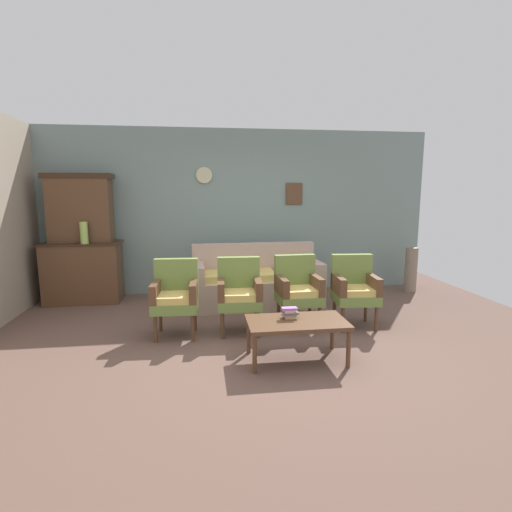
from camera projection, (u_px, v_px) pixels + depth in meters
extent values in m
plane|color=brown|center=(266.00, 349.00, 4.34)|extent=(7.68, 7.68, 0.00)
cube|color=gray|center=(241.00, 212.00, 6.68)|extent=(6.40, 0.06, 2.70)
cube|color=brown|center=(294.00, 194.00, 6.71)|extent=(0.28, 0.02, 0.36)
cylinder|color=beige|center=(204.00, 175.00, 6.46)|extent=(0.26, 0.03, 0.26)
cube|color=brown|center=(83.00, 273.00, 6.12)|extent=(1.10, 0.52, 0.90)
cube|color=#342115|center=(81.00, 243.00, 6.05)|extent=(1.16, 0.55, 0.03)
cube|color=brown|center=(80.00, 211.00, 6.04)|extent=(0.90, 0.36, 0.95)
cube|color=#342115|center=(78.00, 176.00, 5.96)|extent=(0.99, 0.38, 0.08)
cylinder|color=#A3C55D|center=(84.00, 233.00, 5.85)|extent=(0.11, 0.11, 0.33)
cube|color=tan|center=(257.00, 291.00, 5.98)|extent=(1.92, 0.85, 0.42)
cube|color=tan|center=(254.00, 258.00, 6.22)|extent=(1.90, 0.21, 0.48)
cube|color=tan|center=(313.00, 268.00, 6.07)|extent=(0.18, 0.80, 0.24)
cube|color=tan|center=(198.00, 272.00, 5.78)|extent=(0.18, 0.80, 0.24)
cube|color=tan|center=(294.00, 274.00, 5.99)|extent=(0.51, 0.57, 0.10)
cube|color=tan|center=(257.00, 275.00, 5.90)|extent=(0.51, 0.57, 0.10)
cube|color=tan|center=(220.00, 276.00, 5.81)|extent=(0.51, 0.57, 0.10)
cube|color=olive|center=(175.00, 305.00, 4.67)|extent=(0.54, 0.51, 0.12)
cube|color=tan|center=(175.00, 298.00, 4.64)|extent=(0.46, 0.43, 0.10)
cube|color=olive|center=(176.00, 277.00, 4.82)|extent=(0.52, 0.13, 0.46)
cube|color=brown|center=(194.00, 291.00, 4.67)|extent=(0.11, 0.48, 0.22)
cube|color=brown|center=(156.00, 291.00, 4.63)|extent=(0.11, 0.48, 0.22)
cylinder|color=brown|center=(193.00, 328.00, 4.54)|extent=(0.04, 0.04, 0.32)
cylinder|color=brown|center=(155.00, 329.00, 4.51)|extent=(0.04, 0.04, 0.32)
cylinder|color=brown|center=(195.00, 317.00, 4.92)|extent=(0.04, 0.04, 0.32)
cylinder|color=brown|center=(160.00, 318.00, 4.88)|extent=(0.04, 0.04, 0.32)
cube|color=olive|center=(240.00, 302.00, 4.79)|extent=(0.54, 0.51, 0.12)
cube|color=tan|center=(240.00, 295.00, 4.76)|extent=(0.46, 0.43, 0.10)
cube|color=olive|center=(239.00, 275.00, 4.94)|extent=(0.52, 0.13, 0.46)
cube|color=brown|center=(258.00, 288.00, 4.78)|extent=(0.10, 0.48, 0.22)
cube|color=brown|center=(221.00, 289.00, 4.74)|extent=(0.10, 0.48, 0.22)
cylinder|color=brown|center=(258.00, 324.00, 4.66)|extent=(0.04, 0.04, 0.32)
cylinder|color=brown|center=(222.00, 326.00, 4.62)|extent=(0.04, 0.04, 0.32)
cylinder|color=brown|center=(255.00, 314.00, 5.03)|extent=(0.04, 0.04, 0.32)
cylinder|color=brown|center=(222.00, 315.00, 4.99)|extent=(0.04, 0.04, 0.32)
cube|color=olive|center=(299.00, 298.00, 4.96)|extent=(0.54, 0.50, 0.12)
cube|color=tan|center=(299.00, 292.00, 4.93)|extent=(0.46, 0.43, 0.10)
cube|color=olive|center=(295.00, 272.00, 5.11)|extent=(0.52, 0.12, 0.46)
cube|color=brown|center=(316.00, 284.00, 4.97)|extent=(0.10, 0.48, 0.22)
cube|color=brown|center=(282.00, 286.00, 4.89)|extent=(0.10, 0.48, 0.22)
cylinder|color=brown|center=(319.00, 319.00, 4.85)|extent=(0.04, 0.04, 0.32)
cylinder|color=brown|center=(286.00, 321.00, 4.78)|extent=(0.04, 0.04, 0.32)
cylinder|color=brown|center=(310.00, 310.00, 5.22)|extent=(0.04, 0.04, 0.32)
cylinder|color=brown|center=(278.00, 312.00, 5.14)|extent=(0.04, 0.04, 0.32)
cube|color=olive|center=(355.00, 298.00, 5.00)|extent=(0.55, 0.52, 0.12)
cube|color=tan|center=(356.00, 291.00, 4.96)|extent=(0.47, 0.44, 0.10)
cube|color=olive|center=(351.00, 272.00, 5.15)|extent=(0.53, 0.14, 0.46)
cube|color=brown|center=(373.00, 284.00, 4.98)|extent=(0.11, 0.48, 0.22)
cube|color=brown|center=(339.00, 285.00, 4.95)|extent=(0.11, 0.48, 0.22)
cylinder|color=brown|center=(376.00, 319.00, 4.86)|extent=(0.04, 0.04, 0.32)
cylinder|color=brown|center=(342.00, 320.00, 4.83)|extent=(0.04, 0.04, 0.32)
cylinder|color=brown|center=(366.00, 310.00, 5.23)|extent=(0.04, 0.04, 0.32)
cylinder|color=brown|center=(334.00, 310.00, 5.21)|extent=(0.04, 0.04, 0.32)
cube|color=brown|center=(297.00, 322.00, 4.00)|extent=(1.00, 0.56, 0.04)
cylinder|color=brown|center=(249.00, 336.00, 4.21)|extent=(0.04, 0.04, 0.38)
cylinder|color=brown|center=(332.00, 332.00, 4.34)|extent=(0.04, 0.04, 0.38)
cylinder|color=brown|center=(255.00, 354.00, 3.74)|extent=(0.04, 0.04, 0.38)
cylinder|color=brown|center=(348.00, 349.00, 3.87)|extent=(0.04, 0.04, 0.38)
cube|color=tan|center=(290.00, 317.00, 4.07)|extent=(0.11, 0.09, 0.03)
cube|color=#A4789A|center=(289.00, 315.00, 4.07)|extent=(0.15, 0.08, 0.02)
cube|color=#626B58|center=(291.00, 313.00, 4.07)|extent=(0.15, 0.10, 0.02)
cube|color=pink|center=(289.00, 311.00, 4.04)|extent=(0.10, 0.09, 0.02)
cube|color=#95639F|center=(289.00, 309.00, 4.04)|extent=(0.16, 0.08, 0.03)
cylinder|color=gray|center=(411.00, 270.00, 6.77)|extent=(0.20, 0.20, 0.75)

